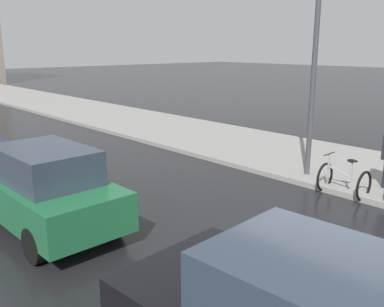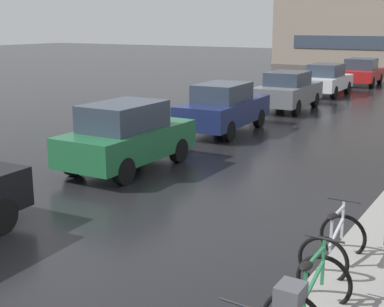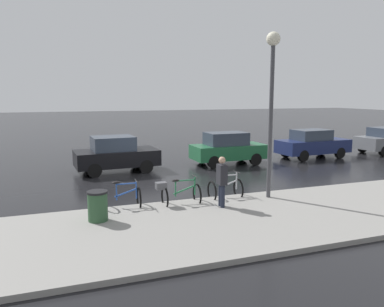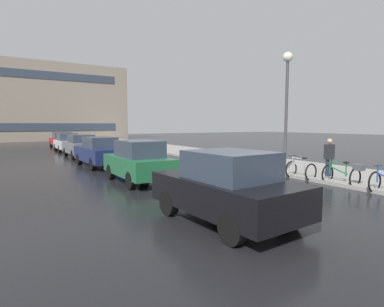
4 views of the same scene
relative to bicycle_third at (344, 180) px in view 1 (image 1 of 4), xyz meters
The scene contains 5 objects.
ground_plane 4.20m from the bicycle_third, 153.38° to the right, with size 140.00×140.00×0.00m, color black.
sidewalk_kerb 8.44m from the bicycle_third, 74.43° to the left, with size 4.80×60.00×0.14m, color gray.
bicycle_third is the anchor object (origin of this frame).
car_green 6.91m from the bicycle_third, 154.35° to the left, with size 1.80×3.89×1.71m.
streetlamp 3.89m from the bicycle_third, 67.94° to the left, with size 0.46×0.46×5.69m.
Camera 1 is at (-5.73, -2.97, 3.57)m, focal length 40.00 mm.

